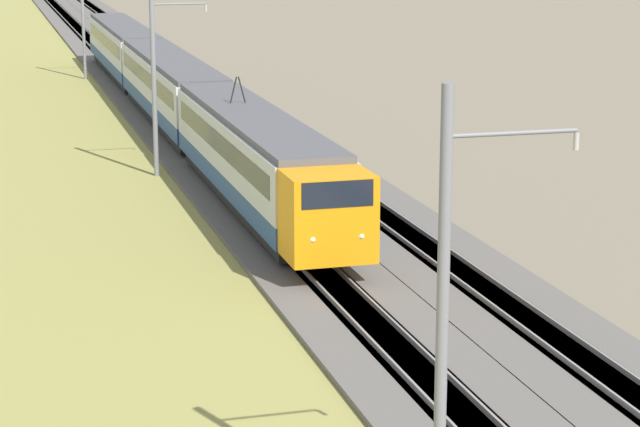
# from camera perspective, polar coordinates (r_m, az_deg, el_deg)

# --- Properties ---
(ballast_main) EXTENTS (240.00, 4.40, 0.30)m
(ballast_main) POSITION_cam_1_polar(r_m,az_deg,el_deg) (63.21, -5.82, 3.04)
(ballast_main) COLOR #605B56
(ballast_main) RESTS_ON ground
(ballast_adjacent) EXTENTS (240.00, 4.40, 0.30)m
(ballast_adjacent) POSITION_cam_1_polar(r_m,az_deg,el_deg) (64.07, -1.97, 3.24)
(ballast_adjacent) COLOR #605B56
(ballast_adjacent) RESTS_ON ground
(track_main) EXTENTS (240.00, 1.57, 0.45)m
(track_main) POSITION_cam_1_polar(r_m,az_deg,el_deg) (63.21, -5.82, 3.05)
(track_main) COLOR #4C4238
(track_main) RESTS_ON ground
(track_adjacent) EXTENTS (240.00, 1.57, 0.45)m
(track_adjacent) POSITION_cam_1_polar(r_m,az_deg,el_deg) (64.07, -1.97, 3.25)
(track_adjacent) COLOR #4C4238
(track_adjacent) RESTS_ON ground
(grass_verge) EXTENTS (240.00, 12.88, 0.12)m
(grass_verge) POSITION_cam_1_polar(r_m,az_deg,el_deg) (62.49, -11.91, 2.61)
(grass_verge) COLOR #99934C
(grass_verge) RESTS_ON ground
(passenger_train) EXTENTS (65.54, 2.85, 5.08)m
(passenger_train) POSITION_cam_1_polar(r_m,az_deg,el_deg) (69.71, -6.85, 5.84)
(passenger_train) COLOR orange
(passenger_train) RESTS_ON ground
(catenary_mast_near) EXTENTS (0.22, 2.56, 8.79)m
(catenary_mast_near) POSITION_cam_1_polar(r_m,az_deg,el_deg) (21.90, 5.75, -5.14)
(catenary_mast_near) COLOR slate
(catenary_mast_near) RESTS_ON ground
(catenary_mast_mid) EXTENTS (0.22, 2.56, 8.64)m
(catenary_mast_mid) POSITION_cam_1_polar(r_m,az_deg,el_deg) (55.84, -7.55, 6.10)
(catenary_mast_mid) COLOR slate
(catenary_mast_mid) RESTS_ON ground
(catenary_mast_far) EXTENTS (0.22, 2.56, 8.89)m
(catenary_mast_far) POSITION_cam_1_polar(r_m,az_deg,el_deg) (91.00, -10.75, 8.86)
(catenary_mast_far) COLOR slate
(catenary_mast_far) RESTS_ON ground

